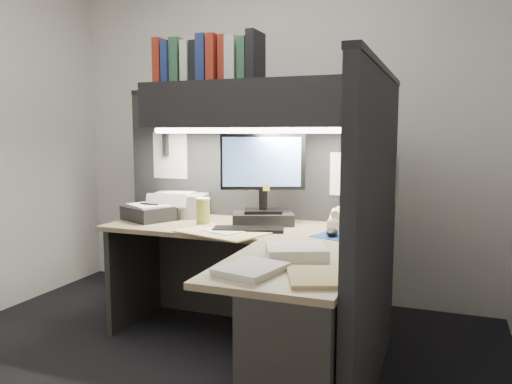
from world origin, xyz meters
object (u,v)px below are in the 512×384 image
(overhead_shelf, at_px, (255,104))
(telephone, at_px, (347,221))
(notebook_stack, at_px, (149,213))
(keyboard, at_px, (249,229))
(printer, at_px, (180,205))
(desk, at_px, (257,304))
(monitor, at_px, (263,189))
(coffee_cup, at_px, (203,212))

(overhead_shelf, bearing_deg, telephone, -1.26)
(overhead_shelf, xyz_separation_m, telephone, (0.61, -0.01, -0.73))
(overhead_shelf, bearing_deg, notebook_stack, -163.19)
(telephone, xyz_separation_m, notebook_stack, (-1.31, -0.20, 0.00))
(overhead_shelf, xyz_separation_m, keyboard, (0.08, -0.33, -0.76))
(printer, bearing_deg, desk, -56.55)
(desk, bearing_deg, monitor, 107.80)
(desk, relative_size, telephone, 7.61)
(keyboard, bearing_deg, coffee_cup, 150.36)
(overhead_shelf, xyz_separation_m, printer, (-0.58, 0.03, -0.69))
(telephone, height_order, printer, printer)
(monitor, relative_size, telephone, 2.60)
(overhead_shelf, height_order, monitor, overhead_shelf)
(keyboard, xyz_separation_m, notebook_stack, (-0.77, 0.12, 0.04))
(printer, height_order, notebook_stack, printer)
(coffee_cup, xyz_separation_m, notebook_stack, (-0.43, 0.03, -0.03))
(overhead_shelf, bearing_deg, desk, -68.21)
(desk, bearing_deg, overhead_shelf, 111.79)
(overhead_shelf, relative_size, keyboard, 3.67)
(keyboard, xyz_separation_m, coffee_cup, (-0.35, 0.08, 0.07))
(telephone, xyz_separation_m, printer, (-1.20, 0.04, 0.03))
(overhead_shelf, relative_size, telephone, 6.94)
(desk, distance_m, printer, 1.23)
(monitor, bearing_deg, overhead_shelf, 112.99)
(desk, xyz_separation_m, monitor, (-0.21, 0.66, 0.52))
(overhead_shelf, xyz_separation_m, monitor, (0.09, -0.09, -0.54))
(desk, xyz_separation_m, notebook_stack, (-0.99, 0.54, 0.33))
(printer, bearing_deg, monitor, -24.92)
(desk, xyz_separation_m, printer, (-0.88, 0.78, 0.36))
(telephone, distance_m, notebook_stack, 1.32)
(overhead_shelf, relative_size, notebook_stack, 4.95)
(desk, xyz_separation_m, telephone, (0.31, 0.74, 0.33))
(overhead_shelf, height_order, notebook_stack, overhead_shelf)
(notebook_stack, bearing_deg, printer, 65.15)
(monitor, distance_m, telephone, 0.56)
(coffee_cup, xyz_separation_m, printer, (-0.32, 0.27, -0.00))
(desk, relative_size, keyboard, 4.03)
(keyboard, bearing_deg, monitor, 73.10)
(printer, relative_size, notebook_stack, 1.24)
(monitor, relative_size, notebook_stack, 1.85)
(desk, xyz_separation_m, coffee_cup, (-0.56, 0.51, 0.37))
(telephone, relative_size, coffee_cup, 1.36)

